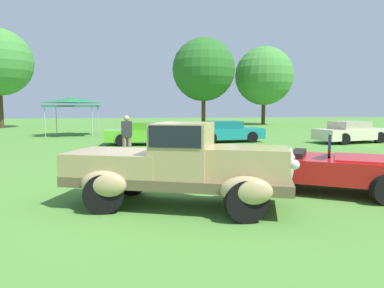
{
  "coord_description": "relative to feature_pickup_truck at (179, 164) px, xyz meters",
  "views": [
    {
      "loc": [
        -0.65,
        -7.42,
        2.0
      ],
      "look_at": [
        0.58,
        1.53,
        1.05
      ],
      "focal_mm": 32.38,
      "sensor_mm": 36.0,
      "label": 1
    }
  ],
  "objects": [
    {
      "name": "canopy_tent_left_field",
      "position": [
        -5.72,
        18.76,
        1.56
      ],
      "size": [
        3.4,
        3.4,
        2.71
      ],
      "color": "#B7B7BC",
      "rests_on": "ground_plane"
    },
    {
      "name": "show_car_cream",
      "position": [
        10.96,
        11.36,
        -0.27
      ],
      "size": [
        4.54,
        2.59,
        1.22
      ],
      "color": "beige",
      "rests_on": "ground_plane"
    },
    {
      "name": "feature_pickup_truck",
      "position": [
        0.0,
        0.0,
        0.0
      ],
      "size": [
        4.69,
        2.88,
        1.7
      ],
      "color": "brown",
      "rests_on": "ground_plane"
    },
    {
      "name": "spectator_by_row",
      "position": [
        -1.4,
        7.19,
        0.05
      ],
      "size": [
        0.43,
        0.3,
        1.69
      ],
      "color": "#7F7056",
      "rests_on": "ground_plane"
    },
    {
      "name": "treeline_center",
      "position": [
        13.15,
        32.39,
        4.77
      ],
      "size": [
        6.74,
        6.74,
        9.02
      ],
      "color": "#47331E",
      "rests_on": "ground_plane"
    },
    {
      "name": "show_car_teal",
      "position": [
        4.04,
        12.79,
        -0.27
      ],
      "size": [
        4.31,
        2.2,
        1.22
      ],
      "color": "teal",
      "rests_on": "ground_plane"
    },
    {
      "name": "ground_plane",
      "position": [
        -0.03,
        0.58,
        -0.87
      ],
      "size": [
        120.0,
        120.0,
        0.0
      ],
      "primitive_type": "plane",
      "color": "#4C8433"
    },
    {
      "name": "treeline_mid_left",
      "position": [
        5.73,
        30.66,
        5.19
      ],
      "size": [
        6.78,
        6.78,
        9.46
      ],
      "color": "#47331E",
      "rests_on": "ground_plane"
    },
    {
      "name": "neighbor_convertible",
      "position": [
        3.53,
        0.83,
        -0.29
      ],
      "size": [
        4.76,
        3.74,
        1.4
      ],
      "color": "red",
      "rests_on": "ground_plane"
    },
    {
      "name": "show_car_lime",
      "position": [
        -0.5,
        11.91,
        -0.27
      ],
      "size": [
        4.65,
        2.03,
        1.22
      ],
      "color": "#60C62D",
      "rests_on": "ground_plane"
    }
  ]
}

